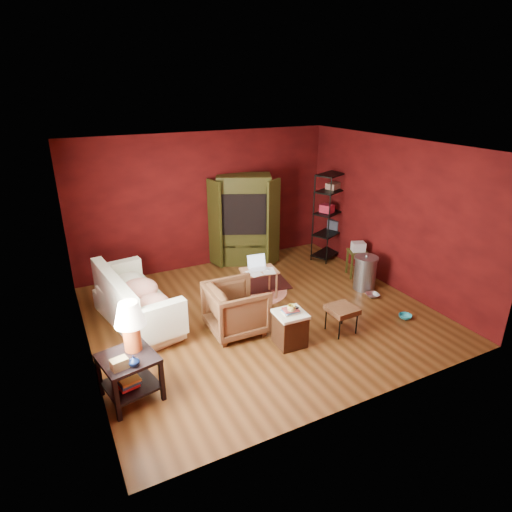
{
  "coord_description": "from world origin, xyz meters",
  "views": [
    {
      "loc": [
        -2.99,
        -5.67,
        3.67
      ],
      "look_at": [
        0.0,
        0.2,
        1.0
      ],
      "focal_mm": 30.0,
      "sensor_mm": 36.0,
      "label": 1
    }
  ],
  "objects": [
    {
      "name": "sofa",
      "position": [
        -1.96,
        0.65,
        0.36
      ],
      "size": [
        0.93,
        1.93,
        0.73
      ],
      "primitive_type": "imported",
      "rotation": [
        0.0,
        0.0,
        1.79
      ],
      "color": "white",
      "rests_on": "ground"
    },
    {
      "name": "small_stand",
      "position": [
        2.46,
        0.52,
        0.54
      ],
      "size": [
        0.47,
        0.47,
        0.73
      ],
      "rotation": [
        0.0,
        0.0,
        -0.37
      ],
      "color": "#36340F",
      "rests_on": "ground"
    },
    {
      "name": "mug",
      "position": [
        -0.07,
        -1.05,
        0.66
      ],
      "size": [
        0.14,
        0.12,
        0.12
      ],
      "primitive_type": "imported",
      "rotation": [
        0.0,
        0.0,
        0.22
      ],
      "color": "#E4D76F",
      "rests_on": "hamper"
    },
    {
      "name": "sofa_cushions",
      "position": [
        -1.98,
        0.61,
        0.42
      ],
      "size": [
        1.07,
        2.14,
        0.86
      ],
      "rotation": [
        0.0,
        0.0,
        0.12
      ],
      "color": "white",
      "rests_on": "sofa"
    },
    {
      "name": "trash_can",
      "position": [
        2.21,
        -0.02,
        0.33
      ],
      "size": [
        0.49,
        0.49,
        0.7
      ],
      "rotation": [
        0.0,
        0.0,
        0.09
      ],
      "color": "gray",
      "rests_on": "ground"
    },
    {
      "name": "pet_bowl_turquoise",
      "position": [
        2.08,
        -1.23,
        0.11
      ],
      "size": [
        0.23,
        0.13,
        0.22
      ],
      "primitive_type": "imported",
      "rotation": [
        0.0,
        0.0,
        0.32
      ],
      "color": "#29AFC3",
      "rests_on": "ground"
    },
    {
      "name": "rug_round",
      "position": [
        0.29,
        0.83,
        0.01
      ],
      "size": [
        1.27,
        1.27,
        0.01
      ],
      "rotation": [
        0.0,
        0.0,
        -0.02
      ],
      "color": "white",
      "rests_on": "ground"
    },
    {
      "name": "pet_bowl_steel",
      "position": [
        2.13,
        -0.37,
        0.13
      ],
      "size": [
        0.26,
        0.1,
        0.25
      ],
      "primitive_type": "imported",
      "rotation": [
        0.0,
        0.0,
        -0.16
      ],
      "color": "silver",
      "rests_on": "ground"
    },
    {
      "name": "rug_oriental",
      "position": [
        0.45,
        1.07,
        0.02
      ],
      "size": [
        1.33,
        0.99,
        0.01
      ],
      "rotation": [
        0.0,
        0.0,
        -0.16
      ],
      "color": "#491613",
      "rests_on": "ground"
    },
    {
      "name": "footstool",
      "position": [
        0.87,
        -1.06,
        0.38
      ],
      "size": [
        0.44,
        0.44,
        0.44
      ],
      "rotation": [
        0.0,
        0.0,
        0.03
      ],
      "color": "black",
      "rests_on": "ground"
    },
    {
      "name": "laptop_desk",
      "position": [
        0.26,
        0.59,
        0.48
      ],
      "size": [
        0.68,
        0.55,
        0.78
      ],
      "rotation": [
        0.0,
        0.0,
        -0.13
      ],
      "color": "tan",
      "rests_on": "ground"
    },
    {
      "name": "armchair",
      "position": [
        -0.59,
        -0.28,
        0.44
      ],
      "size": [
        0.82,
        0.87,
        0.88
      ],
      "primitive_type": "imported",
      "rotation": [
        0.0,
        0.0,
        1.54
      ],
      "color": "black",
      "rests_on": "ground"
    },
    {
      "name": "side_table",
      "position": [
        -2.36,
        -1.04,
        0.75
      ],
      "size": [
        0.75,
        0.75,
        1.26
      ],
      "rotation": [
        0.0,
        0.0,
        0.21
      ],
      "color": "black",
      "rests_on": "ground"
    },
    {
      "name": "tv_armoire",
      "position": [
        0.74,
        2.21,
        1.0
      ],
      "size": [
        1.38,
        1.16,
        1.92
      ],
      "rotation": [
        0.0,
        0.0,
        -0.43
      ],
      "color": "#36340F",
      "rests_on": "ground"
    },
    {
      "name": "hamper",
      "position": [
        -0.04,
        -1.0,
        0.28
      ],
      "size": [
        0.46,
        0.46,
        0.62
      ],
      "rotation": [
        0.0,
        0.0,
        -0.05
      ],
      "color": "#3E1E0E",
      "rests_on": "ground"
    },
    {
      "name": "room",
      "position": [
        -0.04,
        -0.01,
        1.4
      ],
      "size": [
        5.54,
        5.04,
        2.84
      ],
      "color": "brown",
      "rests_on": "ground"
    },
    {
      "name": "vase",
      "position": [
        -2.37,
        -1.33,
        0.67
      ],
      "size": [
        0.14,
        0.14,
        0.13
      ],
      "primitive_type": "imported",
      "rotation": [
        0.0,
        0.0,
        -0.02
      ],
      "color": "#0B183B",
      "rests_on": "side_table"
    },
    {
      "name": "wire_shelving",
      "position": [
        2.61,
        1.65,
        1.05
      ],
      "size": [
        1.02,
        0.75,
        1.91
      ],
      "rotation": [
        0.0,
        0.0,
        0.43
      ],
      "color": "black",
      "rests_on": "ground"
    }
  ]
}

